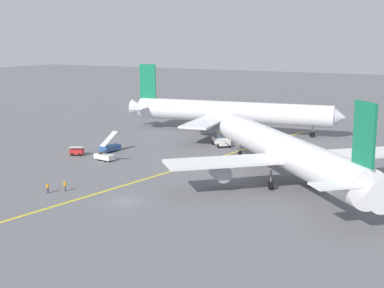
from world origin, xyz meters
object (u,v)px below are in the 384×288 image
Objects in this scene: airliner_at_gate_left at (230,112)px; ground_crew_wing_walker_right at (65,186)px; ground_crew_ramp_agent_by_cones at (48,188)px; airliner_being_pushed at (284,151)px; gse_baggage_cart_trailing at (77,151)px; pushback_tug at (221,140)px; gse_stair_truck_yellow at (110,147)px; gse_belt_loader_portside at (105,156)px.

airliner_at_gate_left reaches higher than ground_crew_wing_walker_right.
airliner_at_gate_left is at bearing 89.65° from ground_crew_ramp_agent_by_cones.
airliner_at_gate_left is 33.23× the size of ground_crew_wing_walker_right.
airliner_being_pushed is 34.80m from ground_crew_wing_walker_right.
gse_baggage_cart_trailing reaches higher than ground_crew_wing_walker_right.
pushback_tug is at bearing 48.19° from gse_baggage_cart_trailing.
gse_belt_loader_portside is at bearing -59.33° from gse_stair_truck_yellow.
airliner_being_pushed is at bearing 1.70° from gse_belt_loader_portside.
pushback_tug is at bearing 44.77° from gse_stair_truck_yellow.
airliner_at_gate_left reaches higher than gse_stair_truck_yellow.
airliner_at_gate_left is 11.43× the size of gse_stair_truck_yellow.
gse_belt_loader_portside reaches higher than ground_crew_ramp_agent_by_cones.
ground_crew_wing_walker_right is (8.04, -19.84, 0.03)m from gse_belt_loader_portside.
ground_crew_wing_walker_right is (-4.80, -43.89, -0.35)m from pushback_tug.
airliner_being_pushed is (28.54, -39.65, 0.36)m from airliner_at_gate_left.
gse_stair_truck_yellow reaches higher than gse_baggage_cart_trailing.
gse_stair_truck_yellow is at bearing 171.31° from airliner_being_pushed.
ground_crew_wing_walker_right is (15.87, -20.78, -0.01)m from gse_baggage_cart_trailing.
gse_baggage_cart_trailing is at bearing -179.86° from airliner_being_pushed.
gse_belt_loader_portside is (7.83, -0.95, -0.04)m from gse_baggage_cart_trailing.
airliner_at_gate_left reaches higher than pushback_tug.
gse_baggage_cart_trailing is 1.91× the size of ground_crew_wing_walker_right.
ground_crew_ramp_agent_by_cones is (6.58, -21.98, 0.03)m from gse_belt_loader_portside.
airliner_at_gate_left is at bearing 69.59° from gse_baggage_cart_trailing.
gse_stair_truck_yellow is at bearing 114.47° from ground_crew_wing_walker_right.
airliner_at_gate_left is 41.51m from gse_belt_loader_portside.
airliner_being_pushed is at bearing 37.25° from ground_crew_wing_walker_right.
gse_belt_loader_portside is 21.40m from ground_crew_wing_walker_right.
pushback_tug is 1.47× the size of gse_stair_truck_yellow.
airliner_being_pushed is at bearing 38.53° from ground_crew_ramp_agent_by_cones.
gse_baggage_cart_trailing is at bearing 173.09° from gse_belt_loader_portside.
gse_stair_truck_yellow reaches higher than pushback_tug.
gse_belt_loader_portside reaches higher than ground_crew_wing_walker_right.
airliner_at_gate_left reaches higher than gse_belt_loader_portside.
airliner_at_gate_left is 42.62m from gse_baggage_cart_trailing.
gse_stair_truck_yellow is at bearing 120.67° from gse_belt_loader_portside.
ground_crew_wing_walker_right is 0.99× the size of ground_crew_ramp_agent_by_cones.
ground_crew_wing_walker_right is (-27.47, -20.89, -4.48)m from airliner_being_pushed.
ground_crew_wing_walker_right is at bearing 55.79° from ground_crew_ramp_agent_by_cones.
gse_stair_truck_yellow is (-11.20, -33.58, -3.95)m from airliner_at_gate_left.
ground_crew_ramp_agent_by_cones is (-0.39, -62.69, -4.11)m from airliner_at_gate_left.
gse_belt_loader_portside is (-12.84, -24.06, -0.38)m from pushback_tug.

